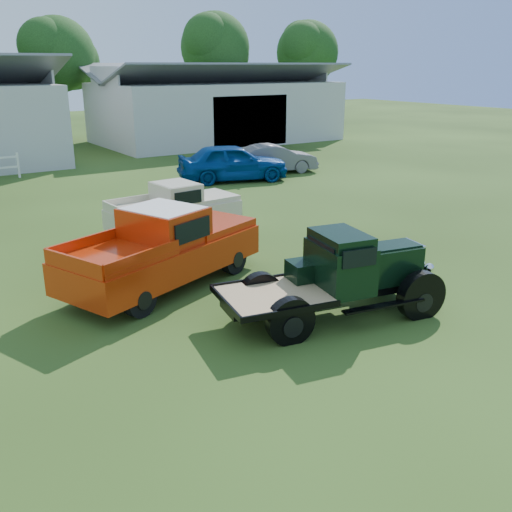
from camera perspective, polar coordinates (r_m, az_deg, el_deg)
ground at (r=12.30m, az=2.33°, el=-6.30°), size 120.00×120.00×0.00m
shed_right at (r=41.56m, az=-3.98°, el=15.00°), size 16.80×9.20×5.20m
tree_c at (r=43.58m, az=-19.03°, el=16.75°), size 5.40×5.40×9.00m
tree_d at (r=49.54m, az=-4.07°, el=18.35°), size 6.00×6.00×10.00m
tree_e at (r=52.38m, az=5.11°, el=18.06°), size 5.70×5.70×9.50m
vintage_flatbed at (r=12.17m, az=7.95°, el=-1.96°), size 5.01×2.74×1.88m
red_pickup at (r=13.92m, az=-9.37°, el=0.85°), size 5.82×3.89×1.98m
white_pickup at (r=18.44m, az=-8.17°, el=4.69°), size 4.48×2.02×1.60m
misc_car_blue at (r=26.86m, az=-2.35°, el=9.35°), size 5.46×3.50×1.73m
misc_car_grey at (r=29.04m, az=1.86°, el=9.72°), size 4.48×2.68×1.39m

